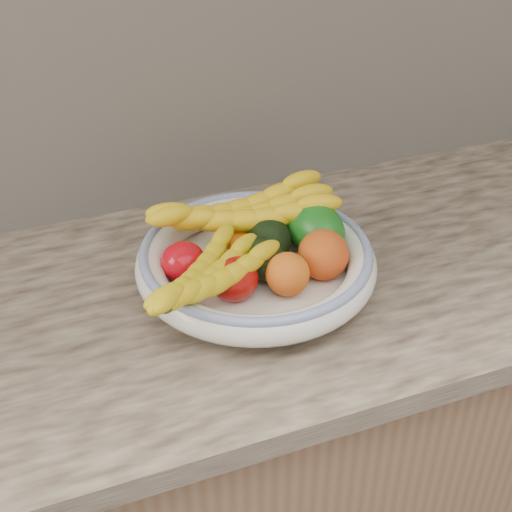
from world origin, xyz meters
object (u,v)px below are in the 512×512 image
(fruit_bowl, at_px, (256,262))
(green_mango, at_px, (314,228))
(banana_bunch_front, at_px, (207,281))
(banana_bunch_back, at_px, (242,217))

(fruit_bowl, relative_size, green_mango, 3.02)
(banana_bunch_front, bearing_deg, banana_bunch_back, 16.62)
(fruit_bowl, xyz_separation_m, banana_bunch_back, (0.00, 0.08, 0.04))
(banana_bunch_front, bearing_deg, green_mango, -14.27)
(green_mango, bearing_deg, banana_bunch_front, -171.01)
(green_mango, xyz_separation_m, banana_bunch_back, (-0.11, 0.06, 0.01))
(banana_bunch_back, xyz_separation_m, banana_bunch_front, (-0.11, -0.14, -0.01))
(banana_bunch_front, bearing_deg, fruit_bowl, -3.98)
(green_mango, xyz_separation_m, banana_bunch_front, (-0.21, -0.09, 0.01))
(green_mango, height_order, banana_bunch_back, banana_bunch_back)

